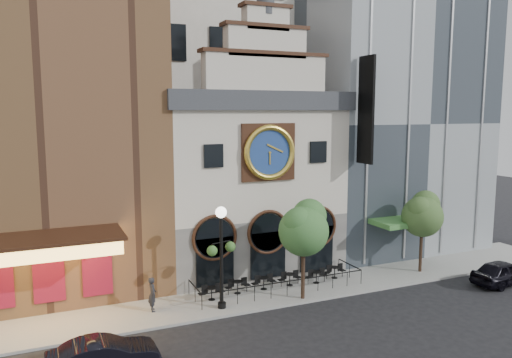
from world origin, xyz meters
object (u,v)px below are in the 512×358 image
object	(u,v)px
bistro_3	(290,278)
bistro_4	(316,276)
bistro_1	(238,286)
bistro_2	(264,282)
car_left	(104,356)
lamppost	(221,246)
bistro_5	(335,271)
tree_left	(304,227)
pedestrian	(152,294)
bistro_0	(212,292)
tree_right	(423,213)
car_right	(503,272)

from	to	relation	value
bistro_3	bistro_4	distance (m)	1.79
bistro_1	bistro_2	size ratio (longest dim) A/B	1.00
bistro_3	car_left	world-z (taller)	car_left
bistro_2	lamppost	world-z (taller)	lamppost
bistro_4	bistro_5	distance (m)	1.63
bistro_4	tree_left	bearing A→B (deg)	-136.46
bistro_4	car_left	bearing A→B (deg)	-157.21
bistro_1	tree_left	distance (m)	5.51
car_left	bistro_3	bearing A→B (deg)	-64.11
bistro_2	car_left	size ratio (longest dim) A/B	0.34
car_left	pedestrian	xyz separation A→B (m)	(3.25, 5.52, 0.34)
car_left	lamppost	size ratio (longest dim) A/B	0.81
bistro_0	pedestrian	bearing A→B (deg)	-176.14
bistro_2	bistro_3	bearing A→B (deg)	-0.66
bistro_3	lamppost	distance (m)	6.26
bistro_1	tree_right	size ratio (longest dim) A/B	0.28
bistro_1	lamppost	world-z (taller)	lamppost
bistro_5	tree_right	size ratio (longest dim) A/B	0.28
bistro_4	pedestrian	bearing A→B (deg)	-178.46
tree_right	lamppost	bearing A→B (deg)	-177.48
bistro_5	car_left	distance (m)	16.60
bistro_2	tree_right	xyz separation A→B (m)	(11.36, -1.08, 3.61)
bistro_4	tree_left	size ratio (longest dim) A/B	0.27
bistro_4	bistro_0	bearing A→B (deg)	-179.61
lamppost	car_right	bearing A→B (deg)	-27.75
car_left	tree_right	xyz separation A→B (m)	(21.62, 5.04, 3.46)
bistro_4	lamppost	xyz separation A→B (m)	(-6.93, -1.42, 3.11)
bistro_0	pedestrian	xyz separation A→B (m)	(-3.50, -0.24, 0.49)
tree_left	tree_right	xyz separation A→B (m)	(9.82, 1.15, -0.22)
bistro_5	car_right	world-z (taller)	car_right
bistro_1	bistro_2	distance (m)	1.74
tree_left	car_right	bearing A→B (deg)	-11.66
bistro_5	lamppost	distance (m)	9.24
bistro_5	tree_left	size ratio (longest dim) A/B	0.27
bistro_1	car_left	xyz separation A→B (m)	(-8.51, -6.11, 0.15)
bistro_1	pedestrian	size ratio (longest dim) A/B	0.83
pedestrian	bistro_0	bearing A→B (deg)	-83.23
car_left	tree_right	world-z (taller)	tree_right
bistro_3	bistro_5	distance (m)	3.37
bistro_0	car_right	xyz separation A→B (m)	(18.22, -4.59, 0.18)
bistro_1	tree_left	xyz separation A→B (m)	(3.29, -2.22, 3.83)
car_right	tree_right	size ratio (longest dim) A/B	0.83
bistro_5	pedestrian	distance (m)	12.19
bistro_0	bistro_1	world-z (taller)	same
tree_left	bistro_5	bearing A→B (deg)	32.11
bistro_3	car_right	size ratio (longest dim) A/B	0.34
lamppost	bistro_1	bearing A→B (deg)	29.02
bistro_2	bistro_0	bearing A→B (deg)	-174.19
bistro_0	car_left	distance (m)	8.87
bistro_4	car_left	xyz separation A→B (m)	(-13.82, -5.80, 0.15)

